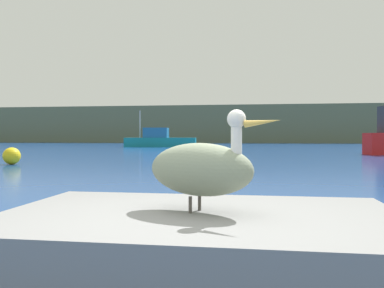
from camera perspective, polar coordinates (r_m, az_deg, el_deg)
hillside_backdrop at (r=75.49m, az=8.18°, el=2.69°), size 140.00×13.45×6.53m
pier_dock at (r=3.62m, az=1.12°, el=-13.99°), size 3.45×2.16×0.56m
pelican at (r=3.49m, az=1.31°, el=-3.42°), size 1.23×0.80×0.88m
fishing_boat_teal at (r=45.14m, az=-4.58°, el=0.58°), size 8.03×3.43×4.04m
mooring_buoy at (r=18.90m, az=-24.09°, el=-1.55°), size 0.73×0.73×0.73m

